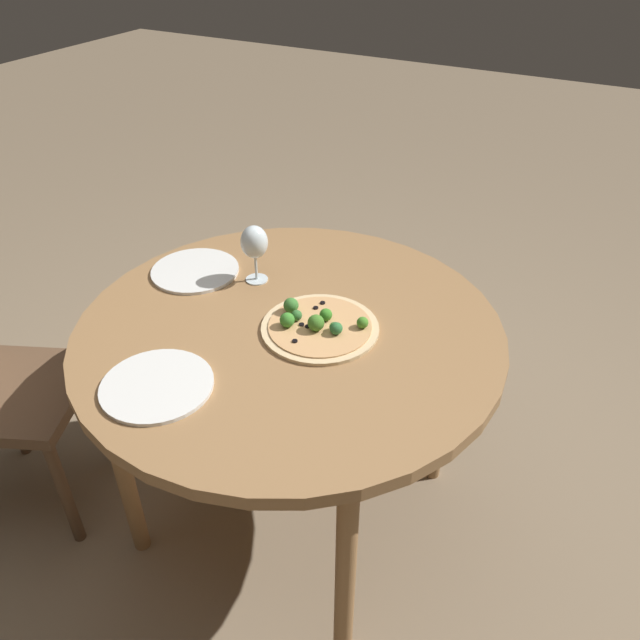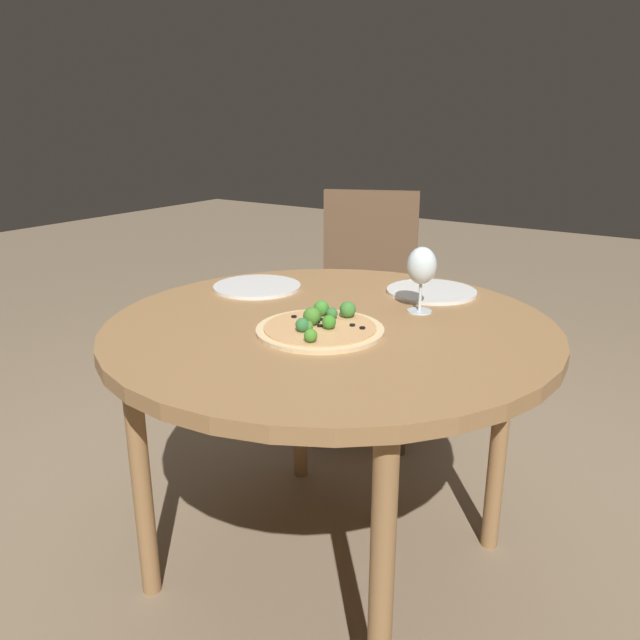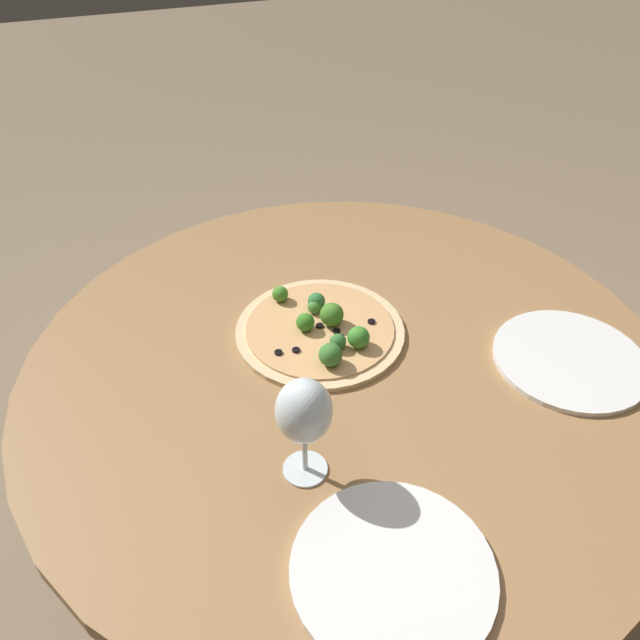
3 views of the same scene
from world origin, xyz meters
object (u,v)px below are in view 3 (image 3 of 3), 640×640
at_px(wine_glass, 304,413).
at_px(plate_near, 570,359).
at_px(pizza, 321,329).
at_px(plate_far, 393,570).

xyz_separation_m(wine_glass, plate_near, (-0.06, 0.51, -0.12)).
xyz_separation_m(pizza, wine_glass, (0.28, -0.13, 0.11)).
relative_size(plate_near, plate_far, 1.01).
relative_size(pizza, wine_glass, 1.77).
relative_size(wine_glass, plate_near, 0.66).
height_order(wine_glass, plate_near, wine_glass).
bearing_deg(plate_far, wine_glass, -165.04).
xyz_separation_m(pizza, plate_far, (0.46, -0.08, -0.01)).
distance_m(plate_near, plate_far, 0.52).
bearing_deg(pizza, plate_far, -9.75).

